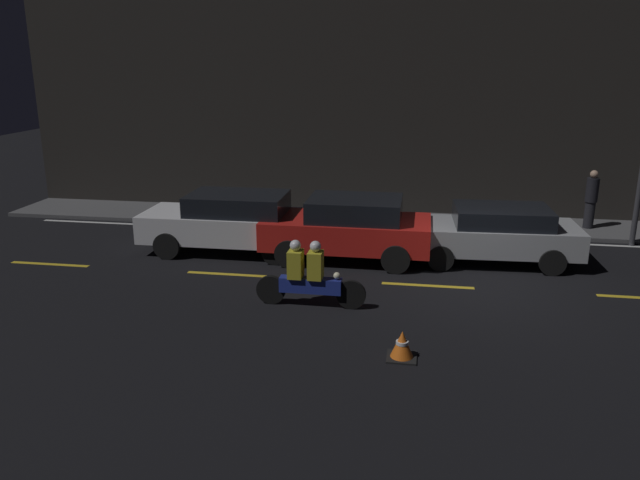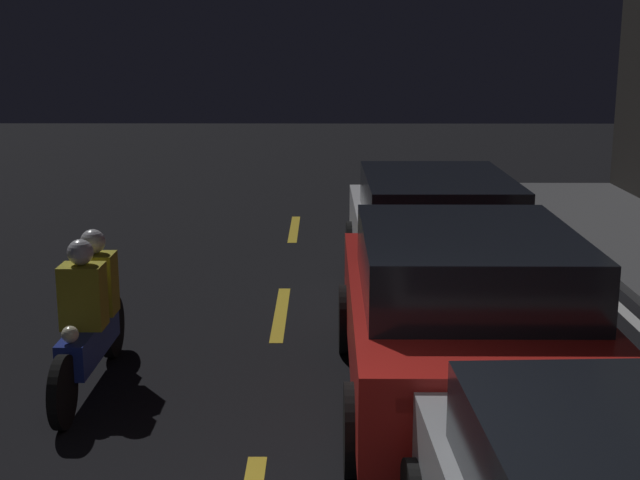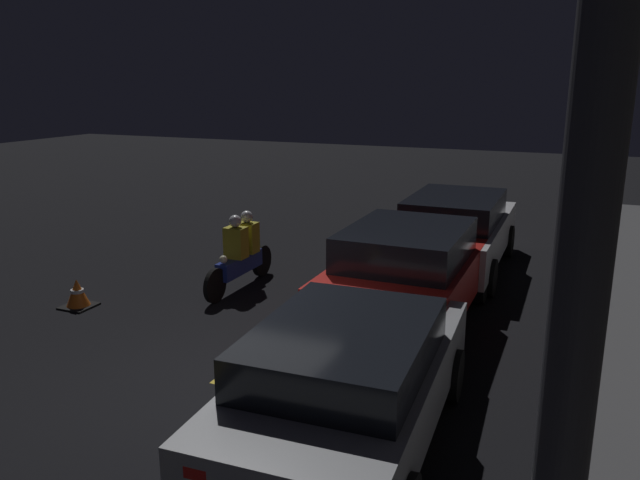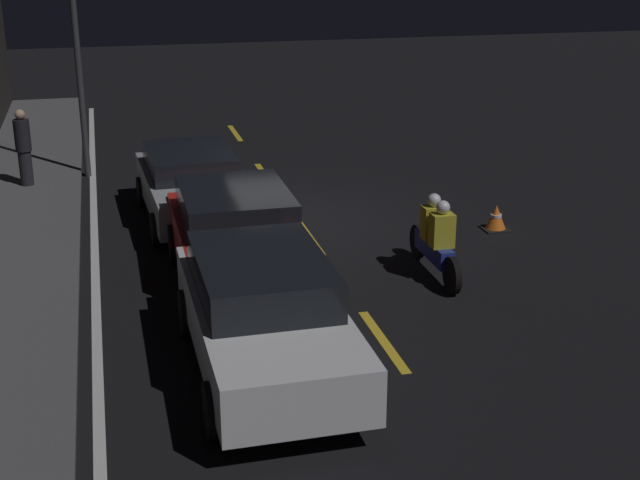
{
  "view_description": "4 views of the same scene",
  "coord_description": "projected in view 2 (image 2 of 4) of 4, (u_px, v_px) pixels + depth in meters",
  "views": [
    {
      "loc": [
        -1.23,
        -13.0,
        4.79
      ],
      "look_at": [
        -3.42,
        0.18,
        0.87
      ],
      "focal_mm": 35.0,
      "sensor_mm": 36.0,
      "label": 1
    },
    {
      "loc": [
        4.03,
        0.49,
        3.02
      ],
      "look_at": [
        -4.02,
        0.45,
        1.18
      ],
      "focal_mm": 50.0,
      "sensor_mm": 36.0,
      "label": 2
    },
    {
      "loc": [
        5.92,
        3.95,
        3.64
      ],
      "look_at": [
        -2.46,
        0.37,
        1.29
      ],
      "focal_mm": 35.0,
      "sensor_mm": 36.0,
      "label": 3
    },
    {
      "loc": [
        -16.15,
        3.54,
        5.45
      ],
      "look_at": [
        -3.81,
        0.49,
        0.95
      ],
      "focal_mm": 50.0,
      "sensor_mm": 36.0,
      "label": 4
    }
  ],
  "objects": [
    {
      "name": "sedan_white",
      "position": [
        434.0,
        234.0,
        10.21
      ],
      "size": [
        4.41,
        1.94,
        1.52
      ],
      "rotation": [
        0.0,
        0.0,
        3.15
      ],
      "color": "silver",
      "rests_on": "ground"
    },
    {
      "name": "taxi_red",
      "position": [
        463.0,
        312.0,
        7.28
      ],
      "size": [
        4.06,
        2.0,
        1.54
      ],
      "rotation": [
        0.0,
        0.0,
        3.14
      ],
      "color": "red",
      "rests_on": "ground"
    },
    {
      "name": "lane_dash_a",
      "position": [
        294.0,
        229.0,
        14.35
      ],
      "size": [
        2.0,
        0.14,
        0.01
      ],
      "color": "gold",
      "rests_on": "ground"
    },
    {
      "name": "lane_dash_b",
      "position": [
        281.0,
        313.0,
        9.96
      ],
      "size": [
        2.0,
        0.14,
        0.01
      ],
      "color": "gold",
      "rests_on": "ground"
    },
    {
      "name": "motorcycle",
      "position": [
        90.0,
        317.0,
        7.76
      ],
      "size": [
        2.22,
        0.36,
        1.37
      ],
      "rotation": [
        0.0,
        0.0,
        -0.01
      ],
      "color": "black",
      "rests_on": "ground"
    }
  ]
}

